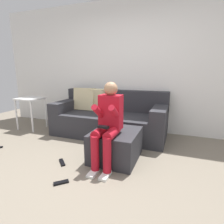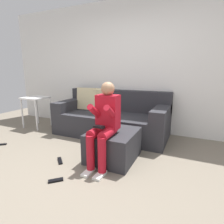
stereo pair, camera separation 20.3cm
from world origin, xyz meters
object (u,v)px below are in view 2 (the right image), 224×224
at_px(remote_near_ottoman, 56,180).
at_px(remote_under_side_table, 2,144).
at_px(person_seated, 104,121).
at_px(couch_sectional, 111,118).
at_px(ottoman, 113,145).
at_px(remote_by_storage_bin, 60,161).
at_px(side_table, 36,103).

height_order(remote_near_ottoman, remote_under_side_table, same).
bearing_deg(person_seated, couch_sectional, 110.40).
bearing_deg(ottoman, remote_near_ottoman, -115.24).
xyz_separation_m(ottoman, remote_by_storage_bin, (-0.66, -0.41, -0.20)).
xyz_separation_m(person_seated, remote_under_side_table, (-1.95, -0.15, -0.61)).
relative_size(ottoman, remote_under_side_table, 4.83).
distance_m(ottoman, side_table, 2.39).
distance_m(side_table, remote_near_ottoman, 2.48).
relative_size(couch_sectional, person_seated, 1.96).
distance_m(person_seated, side_table, 2.40).
height_order(ottoman, remote_by_storage_bin, ottoman).
height_order(couch_sectional, ottoman, couch_sectional).
bearing_deg(remote_under_side_table, person_seated, -31.36).
relative_size(remote_by_storage_bin, remote_under_side_table, 1.32).
bearing_deg(remote_near_ottoman, couch_sectional, 49.81).
bearing_deg(ottoman, side_table, 162.14).
xyz_separation_m(person_seated, remote_near_ottoman, (-0.34, -0.61, -0.61)).
distance_m(remote_by_storage_bin, remote_under_side_table, 1.33).
relative_size(person_seated, side_table, 1.63).
bearing_deg(couch_sectional, remote_by_storage_bin, -96.83).
xyz_separation_m(ottoman, person_seated, (-0.04, -0.20, 0.41)).
xyz_separation_m(remote_by_storage_bin, remote_under_side_table, (-1.33, 0.05, 0.00)).
bearing_deg(remote_under_side_table, remote_near_ottoman, -51.79).
relative_size(ottoman, remote_by_storage_bin, 3.67).
height_order(person_seated, remote_by_storage_bin, person_seated).
height_order(couch_sectional, remote_near_ottoman, couch_sectional).
height_order(remote_near_ottoman, remote_by_storage_bin, same).
distance_m(couch_sectional, side_table, 1.80).
height_order(couch_sectional, remote_by_storage_bin, couch_sectional).
bearing_deg(couch_sectional, person_seated, -69.60).
height_order(couch_sectional, side_table, couch_sectional).
xyz_separation_m(couch_sectional, remote_near_ottoman, (0.11, -1.82, -0.32)).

